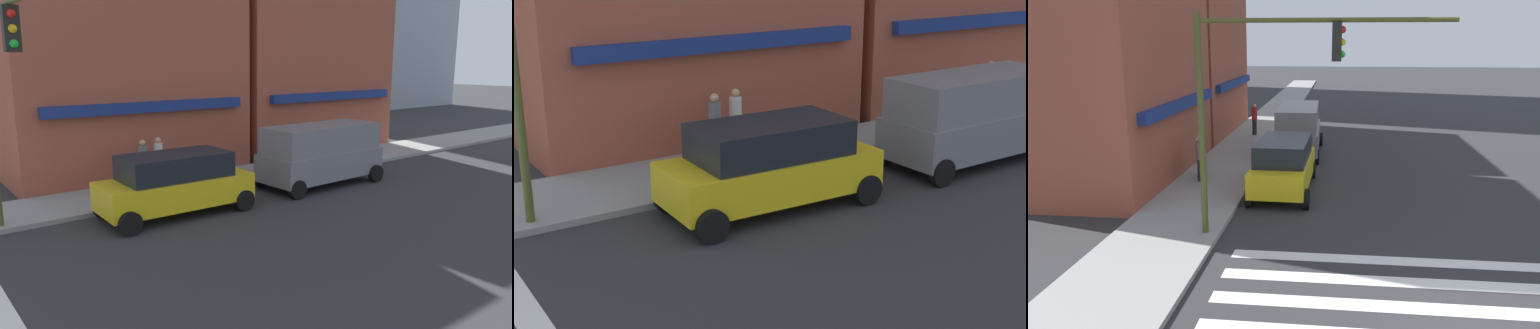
% 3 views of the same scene
% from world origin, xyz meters
% --- Properties ---
extents(traffic_signal, '(0.32, 6.55, 6.09)m').
position_xyz_m(traffic_signal, '(5.00, 4.76, 4.29)').
color(traffic_signal, '#474C1E').
rests_on(traffic_signal, ground_plane).
extents(suv_yellow, '(4.75, 2.12, 1.94)m').
position_xyz_m(suv_yellow, '(9.68, 4.70, 1.03)').
color(suv_yellow, yellow).
rests_on(suv_yellow, ground_plane).
extents(van_grey, '(5.05, 2.22, 2.34)m').
position_xyz_m(van_grey, '(15.97, 4.70, 1.29)').
color(van_grey, slate).
rests_on(van_grey, ground_plane).
extents(pedestrian_white_shirt, '(0.32, 0.32, 1.77)m').
position_xyz_m(pedestrian_white_shirt, '(10.86, 8.17, 1.07)').
color(pedestrian_white_shirt, '#23232D').
rests_on(pedestrian_white_shirt, sidewalk_left).
extents(pedestrian_red_jacket, '(0.32, 0.32, 1.77)m').
position_xyz_m(pedestrian_red_jacket, '(19.86, 7.54, 1.07)').
color(pedestrian_red_jacket, '#23232D').
rests_on(pedestrian_red_jacket, sidewalk_left).
extents(pedestrian_grey_coat, '(0.32, 0.32, 1.77)m').
position_xyz_m(pedestrian_grey_coat, '(10.12, 7.96, 1.07)').
color(pedestrian_grey_coat, '#23232D').
rests_on(pedestrian_grey_coat, sidewalk_left).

